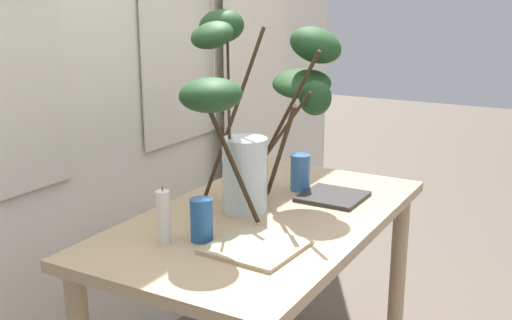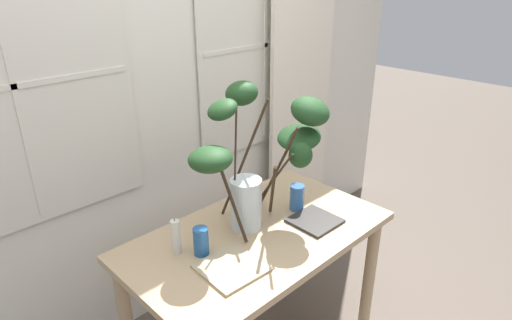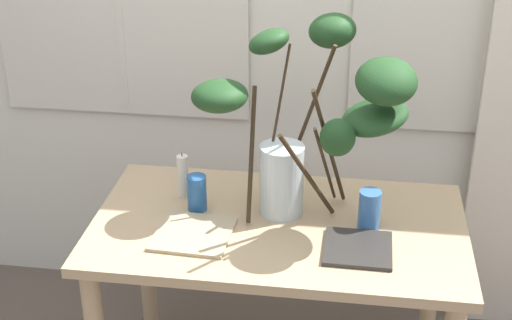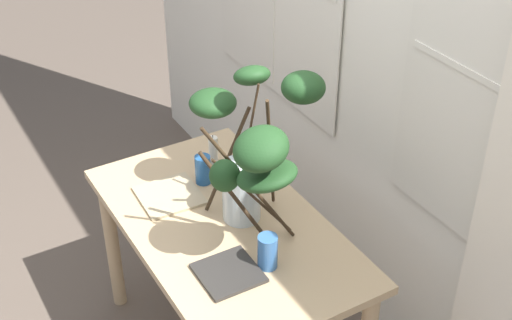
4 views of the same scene
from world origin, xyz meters
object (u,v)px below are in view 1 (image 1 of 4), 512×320
drinking_glass_blue_left (202,220)px  pillar_candle (163,217)px  dining_table (265,248)px  plate_square_right (333,196)px  vase_with_branches (262,98)px  plate_square_left (256,247)px  drinking_glass_blue_right (300,172)px

drinking_glass_blue_left → pillar_candle: size_ratio=0.75×
dining_table → drinking_glass_blue_left: bearing=169.5°
plate_square_right → drinking_glass_blue_left: bearing=161.8°
drinking_glass_blue_left → vase_with_branches: bearing=1.7°
plate_square_right → plate_square_left: bearing=178.6°
drinking_glass_blue_right → plate_square_right: bearing=-102.3°
vase_with_branches → drinking_glass_blue_right: bearing=-13.4°
drinking_glass_blue_left → plate_square_right: (0.55, -0.18, -0.06)m
drinking_glass_blue_left → plate_square_right: bearing=-18.2°
vase_with_branches → pillar_candle: vase_with_branches is taller
dining_table → drinking_glass_blue_right: (0.30, 0.02, 0.18)m
dining_table → drinking_glass_blue_right: 0.35m
dining_table → plate_square_left: bearing=-156.6°
vase_with_branches → drinking_glass_blue_left: 0.48m
drinking_glass_blue_right → drinking_glass_blue_left: bearing=176.3°
dining_table → drinking_glass_blue_left: 0.34m
pillar_candle → drinking_glass_blue_left: bearing=-51.5°
drinking_glass_blue_left → plate_square_left: 0.18m
drinking_glass_blue_right → plate_square_left: drinking_glass_blue_right is taller
plate_square_left → plate_square_right: 0.53m
dining_table → drinking_glass_blue_left: (-0.29, 0.05, 0.18)m
dining_table → vase_with_branches: size_ratio=1.69×
drinking_glass_blue_right → dining_table: bearing=-177.0°
vase_with_branches → plate_square_right: size_ratio=3.46×
drinking_glass_blue_right → vase_with_branches: bearing=166.6°
drinking_glass_blue_right → pillar_candle: (-0.65, 0.12, 0.01)m
pillar_candle → plate_square_right: bearing=-23.3°
plate_square_right → pillar_candle: size_ratio=1.26×
vase_with_branches → plate_square_left: size_ratio=3.02×
plate_square_right → drinking_glass_blue_right: bearing=77.7°
plate_square_right → pillar_candle: pillar_candle is taller
plate_square_left → plate_square_right: size_ratio=1.15×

